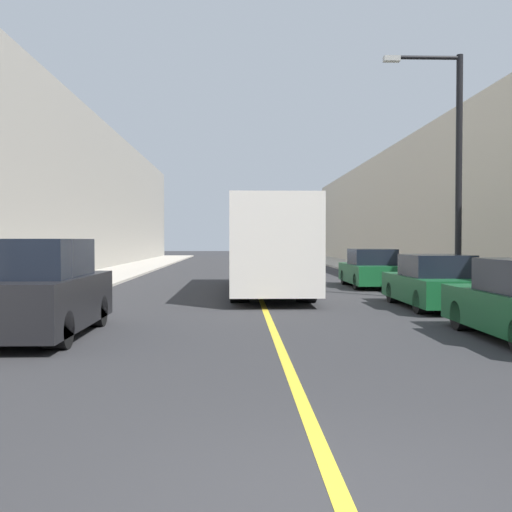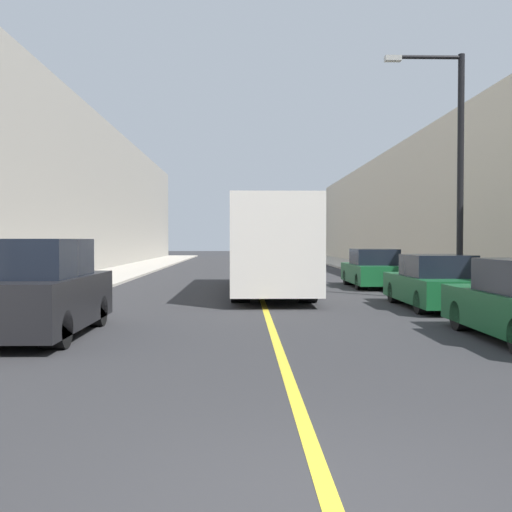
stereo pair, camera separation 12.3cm
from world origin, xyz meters
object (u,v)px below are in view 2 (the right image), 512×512
(parked_suv_left, at_px, (37,292))
(car_right_far, at_px, (373,270))
(car_right_mid, at_px, (435,284))
(street_lamp_right, at_px, (454,160))
(bus, at_px, (269,245))

(parked_suv_left, relative_size, car_right_far, 1.01)
(car_right_far, bearing_deg, parked_suv_left, -127.50)
(car_right_mid, xyz_separation_m, street_lamp_right, (1.18, 1.92, 3.71))
(parked_suv_left, bearing_deg, bus, 62.87)
(car_right_mid, bearing_deg, street_lamp_right, 58.30)
(car_right_mid, relative_size, street_lamp_right, 0.59)
(car_right_mid, bearing_deg, bus, 131.20)
(car_right_far, bearing_deg, car_right_mid, -89.25)
(bus, height_order, car_right_far, bus)
(bus, distance_m, car_right_far, 5.02)
(bus, distance_m, car_right_mid, 6.76)
(parked_suv_left, bearing_deg, car_right_mid, 26.65)
(parked_suv_left, xyz_separation_m, car_right_far, (9.29, 12.11, -0.19))
(bus, relative_size, car_right_far, 2.48)
(bus, xyz_separation_m, car_right_mid, (4.40, -5.02, -1.06))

